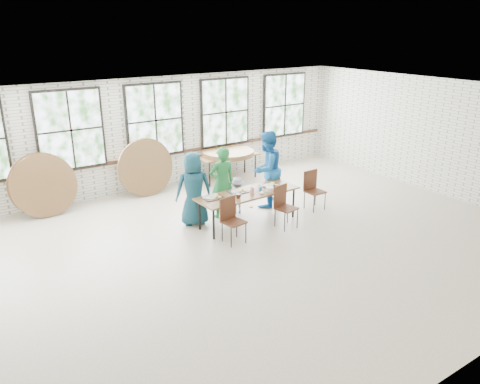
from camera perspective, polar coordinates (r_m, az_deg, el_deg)
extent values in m
plane|color=beige|center=(9.62, 1.34, -6.57)|extent=(12.00, 12.00, 0.00)
plane|color=white|center=(8.72, 1.50, 11.41)|extent=(12.00, 12.00, 0.00)
plane|color=silver|center=(12.87, -10.34, 7.00)|extent=(12.00, 0.00, 12.00)
plane|color=silver|center=(6.25, 26.32, -8.70)|extent=(12.00, 0.00, 12.00)
plane|color=silver|center=(13.34, 23.07, 6.20)|extent=(0.00, 9.00, 9.00)
cube|color=#422819|center=(12.98, -10.12, 4.40)|extent=(11.80, 0.05, 0.08)
cube|color=black|center=(12.04, -19.97, 7.11)|extent=(1.62, 0.05, 1.97)
cube|color=white|center=(12.01, -19.93, 7.09)|extent=(1.50, 0.01, 1.85)
cube|color=black|center=(12.74, -10.33, 8.60)|extent=(1.62, 0.05, 1.97)
cube|color=white|center=(12.71, -10.26, 8.58)|extent=(1.50, 0.01, 1.85)
cube|color=black|center=(13.75, -1.83, 9.71)|extent=(1.62, 0.05, 1.97)
cube|color=white|center=(13.72, -1.75, 9.69)|extent=(1.50, 0.01, 1.85)
cube|color=black|center=(15.02, 5.41, 10.48)|extent=(1.62, 0.05, 1.97)
cube|color=white|center=(14.99, 5.49, 10.46)|extent=(1.50, 0.01, 1.85)
cube|color=brown|center=(10.41, 0.98, -0.16)|extent=(2.42, 0.87, 0.04)
cylinder|color=black|center=(9.77, -3.23, -3.90)|extent=(0.05, 0.05, 0.70)
cylinder|color=black|center=(10.25, -4.96, -2.78)|extent=(0.05, 0.05, 0.70)
cylinder|color=black|center=(10.94, 6.52, -1.35)|extent=(0.05, 0.05, 0.70)
cylinder|color=black|center=(11.37, 4.57, -0.46)|extent=(0.05, 0.05, 0.70)
cube|color=#4C2919|center=(9.58, -0.74, -3.70)|extent=(0.48, 0.46, 0.03)
cube|color=#4C2919|center=(9.62, -1.51, -2.01)|extent=(0.42, 0.10, 0.50)
cylinder|color=black|center=(9.46, -1.08, -5.56)|extent=(0.02, 0.02, 0.44)
cylinder|color=black|center=(9.72, -2.18, -4.85)|extent=(0.02, 0.02, 0.44)
cylinder|color=black|center=(9.64, 0.72, -5.05)|extent=(0.02, 0.02, 0.44)
cylinder|color=black|center=(9.90, -0.40, -4.37)|extent=(0.02, 0.02, 0.44)
cube|color=#4C2919|center=(10.34, 5.69, -2.00)|extent=(0.50, 0.48, 0.03)
cube|color=#4C2919|center=(10.36, 4.91, -0.46)|extent=(0.42, 0.12, 0.50)
cylinder|color=black|center=(10.20, 5.47, -3.71)|extent=(0.02, 0.02, 0.44)
cylinder|color=black|center=(10.44, 4.29, -3.10)|extent=(0.02, 0.02, 0.44)
cylinder|color=black|center=(10.42, 7.01, -3.26)|extent=(0.02, 0.02, 0.44)
cylinder|color=black|center=(10.65, 5.82, -2.67)|extent=(0.02, 0.02, 0.44)
cube|color=#4C2919|center=(11.46, 9.15, 0.04)|extent=(0.43, 0.41, 0.03)
cube|color=#4C2919|center=(11.51, 8.56, 1.47)|extent=(0.42, 0.04, 0.50)
cylinder|color=black|center=(11.31, 9.00, -1.47)|extent=(0.02, 0.02, 0.44)
cylinder|color=black|center=(11.54, 7.86, -0.97)|extent=(0.02, 0.02, 0.44)
cylinder|color=black|center=(11.54, 10.31, -1.11)|extent=(0.02, 0.02, 0.44)
cylinder|color=black|center=(11.77, 9.17, -0.62)|extent=(0.02, 0.02, 0.44)
imported|color=navy|center=(10.40, -5.67, 0.36)|extent=(0.94, 0.76, 1.66)
imported|color=#1E7134|center=(10.74, -2.19, 1.15)|extent=(0.66, 0.48, 1.68)
imported|color=#1A1440|center=(11.09, -0.33, -0.42)|extent=(0.65, 0.52, 0.88)
imported|color=#175CA3|center=(11.40, 3.26, 2.77)|extent=(1.09, 0.96, 1.89)
cube|color=brown|center=(13.48, -1.49, 4.47)|extent=(1.82, 0.80, 0.04)
cylinder|color=black|center=(12.97, -3.73, 2.12)|extent=(0.04, 0.04, 0.70)
cylinder|color=black|center=(13.42, -4.92, 2.70)|extent=(0.04, 0.04, 0.70)
cylinder|color=black|center=(13.78, 1.88, 3.21)|extent=(0.04, 0.04, 0.70)
cylinder|color=black|center=(14.21, 0.58, 3.74)|extent=(0.04, 0.04, 0.70)
cube|color=black|center=(10.09, -3.31, -0.68)|extent=(0.44, 0.33, 0.02)
cube|color=black|center=(10.44, -0.21, 0.06)|extent=(0.44, 0.33, 0.02)
cube|color=black|center=(10.85, 3.72, 0.80)|extent=(0.44, 0.33, 0.02)
cylinder|color=black|center=(10.04, -0.21, -0.51)|extent=(0.09, 0.09, 0.09)
cube|color=red|center=(10.31, 1.47, 0.07)|extent=(0.06, 0.06, 0.11)
cylinder|color=#176AB3|center=(10.49, 2.51, 0.38)|extent=(0.07, 0.07, 0.10)
cylinder|color=orange|center=(10.74, 5.62, 0.80)|extent=(0.07, 0.07, 0.11)
cylinder|color=white|center=(10.47, 3.65, 0.32)|extent=(0.17, 0.17, 0.10)
ellipsoid|color=white|center=(9.90, -0.89, -0.96)|extent=(0.11, 0.11, 0.05)
ellipsoid|color=white|center=(10.33, 2.65, -0.09)|extent=(0.11, 0.11, 0.05)
ellipsoid|color=white|center=(10.69, 3.78, 0.58)|extent=(0.11, 0.11, 0.05)
cylinder|color=brown|center=(13.47, -1.49, 4.64)|extent=(1.50, 1.50, 0.04)
cylinder|color=brown|center=(13.45, -1.50, 4.82)|extent=(1.50, 1.50, 0.04)
cylinder|color=brown|center=(13.44, -1.50, 5.01)|extent=(1.50, 1.50, 0.04)
cylinder|color=brown|center=(11.88, -23.03, 0.84)|extent=(1.50, 0.33, 1.48)
cylinder|color=brown|center=(11.79, -22.76, 0.74)|extent=(1.50, 0.42, 1.46)
cylinder|color=brown|center=(12.58, -11.37, 3.04)|extent=(1.50, 0.32, 1.48)
cylinder|color=brown|center=(12.47, -11.42, 2.89)|extent=(1.50, 0.34, 1.48)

